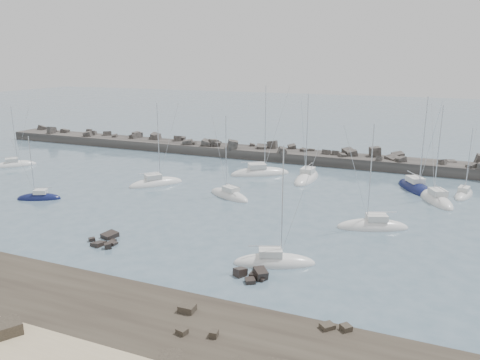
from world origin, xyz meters
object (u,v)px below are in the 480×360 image
object	(u,v)px
sailboat_2	(156,184)
sailboat_7	(416,189)
sailboat_5	(307,179)
sailboat_0	(14,165)
sailboat_4	(229,196)
sailboat_6	(274,263)
sailboat_8	(373,227)
sailboat_1	(39,198)
sailboat_9	(436,200)
sailboat_3	(260,174)
sailboat_10	(464,195)

from	to	relation	value
sailboat_2	sailboat_7	xyz separation A→B (m)	(37.50, 12.57, 0.01)
sailboat_2	sailboat_5	world-z (taller)	sailboat_5
sailboat_0	sailboat_7	xyz separation A→B (m)	(68.27, 11.65, 0.02)
sailboat_4	sailboat_6	xyz separation A→B (m)	(13.07, -18.65, -0.00)
sailboat_0	sailboat_8	bearing A→B (deg)	-6.52
sailboat_0	sailboat_1	distance (m)	24.07
sailboat_5	sailboat_8	size ratio (longest dim) A/B	1.14
sailboat_5	sailboat_9	size ratio (longest dim) A/B	1.05
sailboat_0	sailboat_3	bearing A→B (deg)	14.83
sailboat_3	sailboat_7	bearing A→B (deg)	0.37
sailboat_0	sailboat_6	size ratio (longest dim) A/B	0.94
sailboat_6	sailboat_8	size ratio (longest dim) A/B	0.95
sailboat_0	sailboat_2	distance (m)	30.78
sailboat_2	sailboat_10	bearing A→B (deg)	15.25
sailboat_4	sailboat_5	distance (m)	15.66
sailboat_2	sailboat_10	size ratio (longest dim) A/B	1.29
sailboat_10	sailboat_3	bearing A→B (deg)	179.23
sailboat_2	sailboat_3	xyz separation A→B (m)	(12.65, 12.41, 0.00)
sailboat_6	sailboat_9	world-z (taller)	sailboat_9
sailboat_2	sailboat_5	size ratio (longest dim) A/B	0.91
sailboat_7	sailboat_9	distance (m)	5.55
sailboat_2	sailboat_7	size ratio (longest dim) A/B	0.91
sailboat_10	sailboat_2	bearing A→B (deg)	-164.75
sailboat_7	sailboat_10	bearing A→B (deg)	-5.12
sailboat_0	sailboat_2	bearing A→B (deg)	-1.70
sailboat_1	sailboat_3	distance (m)	34.54
sailboat_8	sailboat_2	bearing A→B (deg)	169.16
sailboat_2	sailboat_9	distance (m)	41.03
sailboat_1	sailboat_6	size ratio (longest dim) A/B	0.77
sailboat_1	sailboat_4	bearing A→B (deg)	25.19
sailboat_4	sailboat_9	bearing A→B (deg)	18.76
sailboat_4	sailboat_7	xyz separation A→B (m)	(24.36, 14.02, 0.02)
sailboat_4	sailboat_2	bearing A→B (deg)	173.72
sailboat_8	sailboat_5	bearing A→B (deg)	124.55
sailboat_5	sailboat_8	world-z (taller)	sailboat_5
sailboat_8	sailboat_9	world-z (taller)	sailboat_9
sailboat_4	sailboat_9	xyz separation A→B (m)	(27.15, 9.22, 0.01)
sailboat_7	sailboat_8	size ratio (longest dim) A/B	1.14
sailboat_9	sailboat_8	bearing A→B (deg)	-114.96
sailboat_1	sailboat_7	bearing A→B (deg)	27.61
sailboat_6	sailboat_9	bearing A→B (deg)	63.19
sailboat_1	sailboat_5	xyz separation A→B (m)	(31.82, 24.99, 0.02)
sailboat_6	sailboat_10	bearing A→B (deg)	61.02
sailboat_1	sailboat_7	distance (m)	54.72
sailboat_3	sailboat_10	xyz separation A→B (m)	(31.34, -0.42, -0.02)
sailboat_0	sailboat_1	size ratio (longest dim) A/B	1.21
sailboat_0	sailboat_9	bearing A→B (deg)	5.51
sailboat_1	sailboat_10	distance (m)	60.29
sailboat_9	sailboat_10	distance (m)	5.60
sailboat_0	sailboat_8	world-z (taller)	sailboat_8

